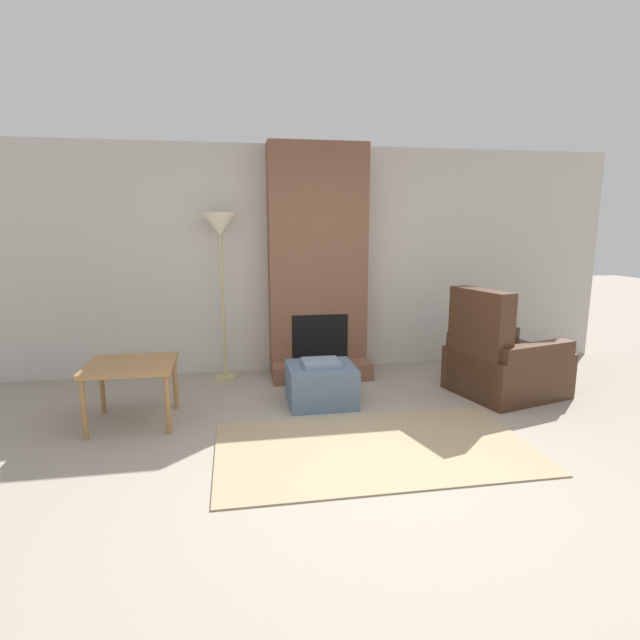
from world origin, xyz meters
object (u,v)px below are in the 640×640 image
object	(u,v)px
ottoman	(321,384)
side_table	(131,370)
floor_lamp_left	(220,233)
armchair	(501,364)

from	to	relation	value
ottoman	side_table	bearing A→B (deg)	-173.17
side_table	floor_lamp_left	world-z (taller)	floor_lamp_left
floor_lamp_left	ottoman	bearing A→B (deg)	-47.13
floor_lamp_left	side_table	bearing A→B (deg)	-122.65
ottoman	side_table	world-z (taller)	side_table
armchair	side_table	bearing A→B (deg)	77.37
ottoman	armchair	distance (m)	1.86
ottoman	floor_lamp_left	xyz separation A→B (m)	(-0.93, 1.00, 1.43)
ottoman	armchair	bearing A→B (deg)	-1.57
side_table	floor_lamp_left	distance (m)	1.84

